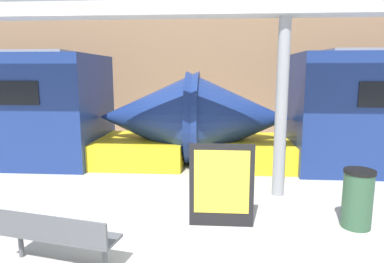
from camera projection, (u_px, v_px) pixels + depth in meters
name	position (u px, v px, depth m)	size (l,w,h in m)	color
station_wall	(207.00, 75.00, 14.20)	(56.00, 0.20, 5.00)	#937051
bench_near	(56.00, 233.00, 4.57)	(1.73, 0.77, 0.78)	#4C4F54
trash_bin	(357.00, 199.00, 5.75)	(0.51, 0.51, 1.01)	#2D5138
poster_board	(222.00, 185.00, 5.76)	(1.09, 0.07, 1.44)	black
support_column_near	(281.00, 109.00, 7.07)	(0.25, 0.25, 3.71)	gray
canopy_beam	(286.00, 8.00, 6.73)	(28.00, 0.60, 0.28)	#B7B7BC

